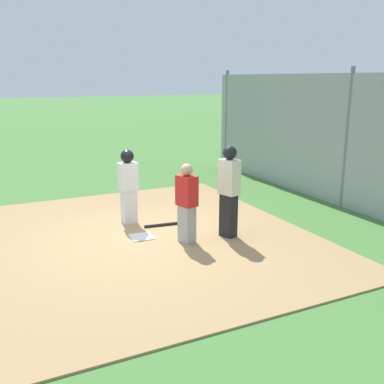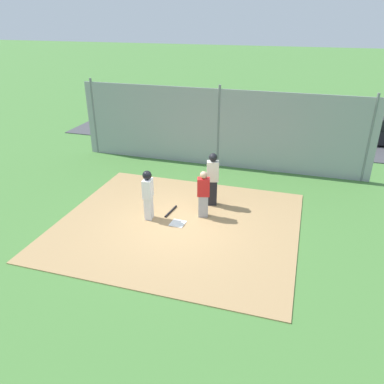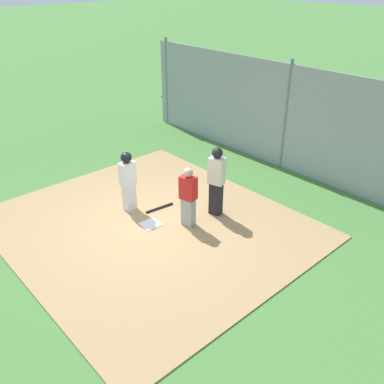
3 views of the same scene
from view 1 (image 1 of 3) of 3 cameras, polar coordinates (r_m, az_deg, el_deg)
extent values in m
plane|color=#477A38|center=(8.84, -6.53, -6.01)|extent=(140.00, 140.00, 0.00)
cube|color=#A88456|center=(8.83, -6.53, -5.92)|extent=(7.20, 6.40, 0.03)
cube|color=white|center=(8.82, -6.54, -5.77)|extent=(0.47, 0.47, 0.02)
cube|color=#9E9EA3|center=(8.42, -0.67, -4.13)|extent=(0.35, 0.29, 0.73)
cube|color=red|center=(8.23, -0.68, 0.17)|extent=(0.43, 0.35, 0.58)
sphere|color=tan|center=(8.14, -0.69, 2.90)|extent=(0.23, 0.23, 0.23)
cube|color=black|center=(8.73, 4.72, -3.02)|extent=(0.35, 0.30, 0.86)
cube|color=beige|center=(8.53, 4.83, 1.93)|extent=(0.44, 0.36, 0.68)
sphere|color=black|center=(8.44, 4.90, 5.09)|extent=(0.27, 0.27, 0.27)
cube|color=silver|center=(9.61, -8.14, -1.86)|extent=(0.25, 0.32, 0.74)
cube|color=white|center=(9.44, -8.28, 2.01)|extent=(0.30, 0.41, 0.59)
sphere|color=tan|center=(9.36, -8.37, 4.46)|extent=(0.23, 0.23, 0.23)
sphere|color=black|center=(9.36, -8.37, 4.58)|extent=(0.28, 0.28, 0.28)
cylinder|color=black|center=(9.43, -3.78, -4.23)|extent=(0.15, 0.81, 0.06)
cube|color=#93999E|center=(11.23, 19.35, 6.10)|extent=(12.00, 0.05, 3.20)
cylinder|color=slate|center=(11.22, 19.38, 6.48)|extent=(0.10, 0.10, 3.35)
cylinder|color=slate|center=(15.74, 4.48, 9.32)|extent=(0.10, 0.10, 3.35)
cylinder|color=black|center=(17.75, 19.73, 4.76)|extent=(0.61, 0.24, 0.60)
camera|label=2|loc=(8.62, -87.70, 20.29)|focal=35.40mm
camera|label=3|loc=(3.53, -111.84, 41.62)|focal=38.98mm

